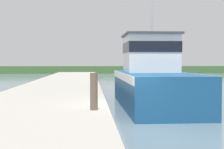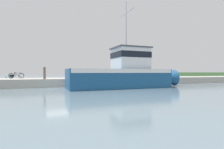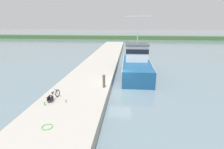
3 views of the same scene
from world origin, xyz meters
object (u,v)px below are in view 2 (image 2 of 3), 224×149
object	(u,v)px
mooring_post	(44,73)
water_bottle_on_curb	(11,78)
bicycle_touring	(15,76)
fishing_boat_main	(124,73)
water_bottle_by_bike	(6,77)

from	to	relation	value
mooring_post	water_bottle_on_curb	world-z (taller)	mooring_post
bicycle_touring	water_bottle_on_curb	world-z (taller)	bicycle_touring
fishing_boat_main	mooring_post	world-z (taller)	fishing_boat_main
fishing_boat_main	mooring_post	xyz separation A→B (m)	(-3.36, -7.57, -0.04)
mooring_post	water_bottle_by_bike	size ratio (longest dim) A/B	4.83
fishing_boat_main	water_bottle_by_bike	distance (m)	13.82
mooring_post	water_bottle_by_bike	distance (m)	5.74
fishing_boat_main	water_bottle_by_bike	bearing A→B (deg)	-122.03
water_bottle_on_curb	water_bottle_by_bike	world-z (taller)	water_bottle_by_bike
fishing_boat_main	mooring_post	size ratio (longest dim) A/B	9.59
mooring_post	water_bottle_by_bike	xyz separation A→B (m)	(-3.88, -4.20, -0.50)
bicycle_touring	mooring_post	size ratio (longest dim) A/B	1.35
bicycle_touring	mooring_post	xyz separation A→B (m)	(3.66, 3.28, 0.32)
fishing_boat_main	bicycle_touring	size ratio (longest dim) A/B	7.08
fishing_boat_main	water_bottle_on_curb	size ratio (longest dim) A/B	57.61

